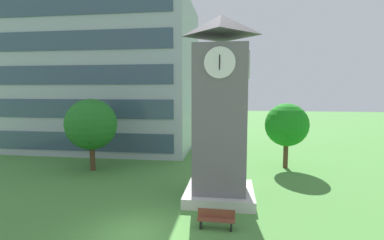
% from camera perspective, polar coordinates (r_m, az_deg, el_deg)
% --- Properties ---
extents(ground_plane, '(160.00, 160.00, 0.00)m').
position_cam_1_polar(ground_plane, '(14.33, -11.43, -21.48)').
color(ground_plane, '#4C893D').
extents(office_building, '(20.09, 12.32, 16.00)m').
position_cam_1_polar(office_building, '(34.91, -16.81, 8.08)').
color(office_building, '#9EA8B2').
rests_on(office_building, ground).
extents(clock_tower, '(4.09, 4.09, 10.88)m').
position_cam_1_polar(clock_tower, '(17.04, 5.67, 0.23)').
color(clock_tower, slate).
rests_on(clock_tower, ground).
extents(park_bench, '(1.81, 0.52, 0.88)m').
position_cam_1_polar(park_bench, '(14.49, 4.82, -19.02)').
color(park_bench, brown).
rests_on(park_bench, ground).
extents(tree_streetside, '(3.60, 3.60, 5.48)m').
position_cam_1_polar(tree_streetside, '(25.25, 18.33, -0.96)').
color(tree_streetside, '#513823').
rests_on(tree_streetside, ground).
extents(tree_by_building, '(4.13, 4.13, 5.88)m').
position_cam_1_polar(tree_by_building, '(24.56, -19.44, -0.84)').
color(tree_by_building, '#513823').
rests_on(tree_by_building, ground).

